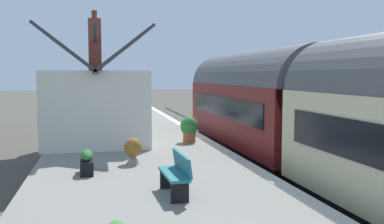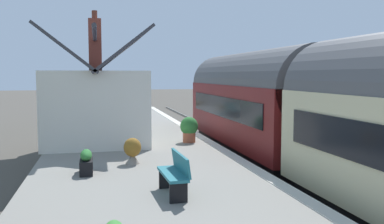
{
  "view_description": "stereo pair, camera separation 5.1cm",
  "coord_description": "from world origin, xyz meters",
  "px_view_note": "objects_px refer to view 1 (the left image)",
  "views": [
    {
      "loc": [
        -16.66,
        5.29,
        3.4
      ],
      "look_at": [
        -0.02,
        1.5,
        1.88
      ],
      "focal_mm": 39.41,
      "sensor_mm": 36.0,
      "label": 1
    },
    {
      "loc": [
        -16.67,
        5.24,
        3.4
      ],
      "look_at": [
        -0.02,
        1.5,
        1.88
      ],
      "focal_mm": 39.41,
      "sensor_mm": 36.0,
      "label": 2
    }
  ],
  "objects_px": {
    "planter_corner_building": "(133,151)",
    "bench_mid_platform": "(130,111)",
    "train": "(322,117)",
    "station_building": "(96,101)",
    "bench_near_building": "(177,173)",
    "planter_bench_right": "(87,162)",
    "planter_under_sign": "(142,106)",
    "planter_edge_near": "(189,129)",
    "planter_edge_far": "(132,111)",
    "planter_by_door": "(95,109)"
  },
  "relations": [
    {
      "from": "bench_near_building",
      "to": "planter_corner_building",
      "type": "relative_size",
      "value": 1.9
    },
    {
      "from": "planter_by_door",
      "to": "planter_under_sign",
      "type": "xyz_separation_m",
      "value": [
        1.83,
        -3.04,
        -0.0
      ]
    },
    {
      "from": "station_building",
      "to": "planter_edge_far",
      "type": "xyz_separation_m",
      "value": [
        7.61,
        -2.05,
        -1.11
      ]
    },
    {
      "from": "station_building",
      "to": "planter_by_door",
      "type": "distance_m",
      "value": 8.81
    },
    {
      "from": "planter_edge_near",
      "to": "bench_mid_platform",
      "type": "bearing_deg",
      "value": 10.39
    },
    {
      "from": "planter_corner_building",
      "to": "planter_under_sign",
      "type": "xyz_separation_m",
      "value": [
        16.09,
        -1.99,
        0.04
      ]
    },
    {
      "from": "bench_mid_platform",
      "to": "planter_by_door",
      "type": "distance_m",
      "value": 3.1
    },
    {
      "from": "train",
      "to": "planter_under_sign",
      "type": "bearing_deg",
      "value": 10.58
    },
    {
      "from": "planter_by_door",
      "to": "planter_bench_right",
      "type": "bearing_deg",
      "value": 179.24
    },
    {
      "from": "planter_under_sign",
      "to": "station_building",
      "type": "bearing_deg",
      "value": 164.25
    },
    {
      "from": "planter_bench_right",
      "to": "planter_under_sign",
      "type": "height_order",
      "value": "planter_under_sign"
    },
    {
      "from": "planter_corner_building",
      "to": "planter_bench_right",
      "type": "bearing_deg",
      "value": 126.98
    },
    {
      "from": "bench_near_building",
      "to": "planter_corner_building",
      "type": "bearing_deg",
      "value": 10.62
    },
    {
      "from": "planter_bench_right",
      "to": "planter_by_door",
      "type": "relative_size",
      "value": 0.96
    },
    {
      "from": "station_building",
      "to": "bench_near_building",
      "type": "relative_size",
      "value": 5.18
    },
    {
      "from": "station_building",
      "to": "planter_under_sign",
      "type": "xyz_separation_m",
      "value": [
        10.58,
        -2.98,
        -1.05
      ]
    },
    {
      "from": "bench_near_building",
      "to": "train",
      "type": "bearing_deg",
      "value": -64.47
    },
    {
      "from": "station_building",
      "to": "planter_edge_far",
      "type": "height_order",
      "value": "station_building"
    },
    {
      "from": "station_building",
      "to": "bench_near_building",
      "type": "bearing_deg",
      "value": -169.63
    },
    {
      "from": "planter_edge_far",
      "to": "planter_edge_near",
      "type": "bearing_deg",
      "value": -172.3
    },
    {
      "from": "planter_edge_near",
      "to": "planter_corner_building",
      "type": "bearing_deg",
      "value": 144.89
    },
    {
      "from": "planter_corner_building",
      "to": "planter_bench_right",
      "type": "xyz_separation_m",
      "value": [
        -0.94,
        1.25,
        -0.08
      ]
    },
    {
      "from": "bench_mid_platform",
      "to": "planter_edge_far",
      "type": "bearing_deg",
      "value": -9.64
    },
    {
      "from": "train",
      "to": "bench_mid_platform",
      "type": "height_order",
      "value": "train"
    },
    {
      "from": "planter_by_door",
      "to": "train",
      "type": "bearing_deg",
      "value": -157.88
    },
    {
      "from": "planter_corner_building",
      "to": "bench_mid_platform",
      "type": "bearing_deg",
      "value": -4.04
    },
    {
      "from": "bench_mid_platform",
      "to": "planter_edge_near",
      "type": "bearing_deg",
      "value": -169.61
    },
    {
      "from": "planter_edge_far",
      "to": "planter_bench_right",
      "type": "bearing_deg",
      "value": 170.7
    },
    {
      "from": "planter_edge_near",
      "to": "planter_corner_building",
      "type": "relative_size",
      "value": 1.28
    },
    {
      "from": "bench_mid_platform",
      "to": "planter_under_sign",
      "type": "xyz_separation_m",
      "value": [
        4.3,
        -1.16,
        -0.06
      ]
    },
    {
      "from": "bench_mid_platform",
      "to": "planter_by_door",
      "type": "relative_size",
      "value": 1.69
    },
    {
      "from": "train",
      "to": "planter_by_door",
      "type": "bearing_deg",
      "value": 22.12
    },
    {
      "from": "bench_near_building",
      "to": "planter_bench_right",
      "type": "bearing_deg",
      "value": 38.13
    },
    {
      "from": "planter_bench_right",
      "to": "planter_under_sign",
      "type": "bearing_deg",
      "value": -10.77
    },
    {
      "from": "planter_edge_far",
      "to": "planter_edge_near",
      "type": "distance_m",
      "value": 9.83
    },
    {
      "from": "bench_mid_platform",
      "to": "planter_corner_building",
      "type": "xyz_separation_m",
      "value": [
        -11.79,
        0.83,
        -0.1
      ]
    },
    {
      "from": "planter_corner_building",
      "to": "planter_under_sign",
      "type": "height_order",
      "value": "planter_under_sign"
    },
    {
      "from": "bench_near_building",
      "to": "station_building",
      "type": "bearing_deg",
      "value": 10.37
    },
    {
      "from": "station_building",
      "to": "bench_mid_platform",
      "type": "height_order",
      "value": "station_building"
    },
    {
      "from": "station_building",
      "to": "planter_corner_building",
      "type": "xyz_separation_m",
      "value": [
        -5.51,
        -0.99,
        -1.09
      ]
    },
    {
      "from": "planter_under_sign",
      "to": "planter_edge_far",
      "type": "bearing_deg",
      "value": 162.55
    },
    {
      "from": "station_building",
      "to": "planter_by_door",
      "type": "relative_size",
      "value": 8.77
    },
    {
      "from": "planter_edge_far",
      "to": "planter_by_door",
      "type": "height_order",
      "value": "planter_by_door"
    },
    {
      "from": "planter_under_sign",
      "to": "planter_edge_near",
      "type": "bearing_deg",
      "value": -178.28
    },
    {
      "from": "train",
      "to": "planter_corner_building",
      "type": "height_order",
      "value": "train"
    },
    {
      "from": "planter_bench_right",
      "to": "bench_mid_platform",
      "type": "bearing_deg",
      "value": -9.27
    },
    {
      "from": "train",
      "to": "planter_under_sign",
      "type": "distance_m",
      "value": 17.54
    },
    {
      "from": "planter_by_door",
      "to": "bench_mid_platform",
      "type": "bearing_deg",
      "value": -142.79
    },
    {
      "from": "train",
      "to": "planter_edge_near",
      "type": "distance_m",
      "value": 5.38
    },
    {
      "from": "station_building",
      "to": "bench_near_building",
      "type": "distance_m",
      "value": 9.02
    }
  ]
}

